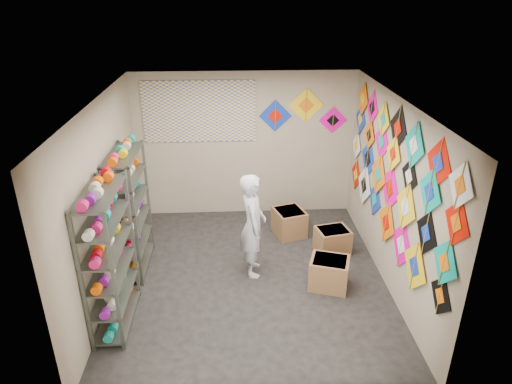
{
  "coord_description": "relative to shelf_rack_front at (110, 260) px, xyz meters",
  "views": [
    {
      "loc": [
        -0.22,
        -5.72,
        4.06
      ],
      "look_at": [
        0.1,
        0.3,
        1.3
      ],
      "focal_mm": 32.0,
      "sensor_mm": 36.0,
      "label": 1
    }
  ],
  "objects": [
    {
      "name": "kite_wall_display",
      "position": [
        3.76,
        0.88,
        0.65
      ],
      "size": [
        0.06,
        4.22,
        2.07
      ],
      "color": "black",
      "rests_on": "room_walls"
    },
    {
      "name": "shelf_rack_front",
      "position": [
        0.0,
        0.0,
        0.0
      ],
      "size": [
        0.4,
        1.1,
        1.9
      ],
      "primitive_type": "cube",
      "color": "#4C5147",
      "rests_on": "ground"
    },
    {
      "name": "back_wall_kites",
      "position": [
        2.82,
        3.09,
        1.0
      ],
      "size": [
        1.6,
        0.02,
        0.85
      ],
      "color": "#1336AD",
      "rests_on": "room_walls"
    },
    {
      "name": "shelf_rack_back",
      "position": [
        0.0,
        1.3,
        0.0
      ],
      "size": [
        0.4,
        1.1,
        1.9
      ],
      "primitive_type": "cube",
      "color": "#4C5147",
      "rests_on": "ground"
    },
    {
      "name": "carton_c",
      "position": [
        2.52,
        2.16,
        -0.72
      ],
      "size": [
        0.62,
        0.65,
        0.47
      ],
      "primitive_type": "cube",
      "rotation": [
        0.0,
        0.0,
        0.29
      ],
      "color": "#91623F",
      "rests_on": "ground"
    },
    {
      "name": "room_walls",
      "position": [
        1.78,
        0.85,
        0.69
      ],
      "size": [
        4.5,
        4.5,
        4.5
      ],
      "color": "tan",
      "rests_on": "ground"
    },
    {
      "name": "carton_b",
      "position": [
        3.16,
        1.53,
        -0.74
      ],
      "size": [
        0.6,
        0.52,
        0.42
      ],
      "primitive_type": "cube",
      "rotation": [
        0.0,
        0.0,
        0.21
      ],
      "color": "#91623F",
      "rests_on": "ground"
    },
    {
      "name": "shopkeeper",
      "position": [
        1.83,
        1.04,
        -0.14
      ],
      "size": [
        0.6,
        0.4,
        1.62
      ],
      "primitive_type": "imported",
      "rotation": [
        0.0,
        0.0,
        1.58
      ],
      "color": "silver",
      "rests_on": "ground"
    },
    {
      "name": "poster",
      "position": [
        0.98,
        3.08,
        1.05
      ],
      "size": [
        2.0,
        0.01,
        1.1
      ],
      "primitive_type": "cube",
      "color": "#5D52B2",
      "rests_on": "room_walls"
    },
    {
      "name": "ground",
      "position": [
        1.78,
        0.85,
        -0.95
      ],
      "size": [
        4.5,
        4.5,
        0.0
      ],
      "primitive_type": "plane",
      "color": "black"
    },
    {
      "name": "carton_a",
      "position": [
        2.92,
        0.6,
        -0.72
      ],
      "size": [
        0.66,
        0.6,
        0.46
      ],
      "primitive_type": "cube",
      "rotation": [
        0.0,
        0.0,
        -0.31
      ],
      "color": "#91623F",
      "rests_on": "ground"
    },
    {
      "name": "string_spools",
      "position": [
        -0.0,
        0.65,
        0.1
      ],
      "size": [
        0.12,
        2.36,
        0.12
      ],
      "color": "#EB196A",
      "rests_on": "ground"
    }
  ]
}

